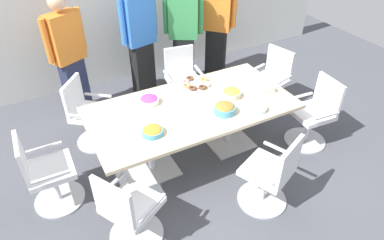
# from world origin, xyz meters

# --- Properties ---
(ground_plane) EXTENTS (10.00, 10.00, 0.01)m
(ground_plane) POSITION_xyz_m (0.00, 0.00, -0.01)
(ground_plane) COLOR #4C4F56
(conference_table) EXTENTS (2.40, 1.20, 0.75)m
(conference_table) POSITION_xyz_m (0.00, 0.00, 0.63)
(conference_table) COLOR #CCB793
(conference_table) RESTS_ON ground
(office_chair_0) EXTENTS (0.61, 0.61, 0.91)m
(office_chair_0) POSITION_xyz_m (0.41, 1.07, 0.41)
(office_chair_0) COLOR silver
(office_chair_0) RESTS_ON ground
(office_chair_1) EXTENTS (0.76, 0.76, 0.91)m
(office_chair_1) POSITION_xyz_m (-1.05, 0.87, 0.41)
(office_chair_1) COLOR silver
(office_chair_1) RESTS_ON ground
(office_chair_2) EXTENTS (0.54, 0.54, 0.91)m
(office_chair_2) POSITION_xyz_m (-1.70, 0.02, 0.41)
(office_chair_2) COLOR silver
(office_chair_2) RESTS_ON ground
(office_chair_3) EXTENTS (0.74, 0.74, 0.91)m
(office_chair_3) POSITION_xyz_m (-1.10, -0.84, 0.41)
(office_chair_3) COLOR silver
(office_chair_3) RESTS_ON ground
(office_chair_4) EXTENTS (0.71, 0.71, 0.91)m
(office_chair_4) POSITION_xyz_m (0.36, -1.08, 0.41)
(office_chair_4) COLOR silver
(office_chair_4) RESTS_ON ground
(office_chair_5) EXTENTS (0.58, 0.58, 0.91)m
(office_chair_5) POSITION_xyz_m (1.53, -0.48, 0.41)
(office_chair_5) COLOR silver
(office_chair_5) RESTS_ON ground
(office_chair_6) EXTENTS (0.65, 0.65, 0.91)m
(office_chair_6) POSITION_xyz_m (1.55, 0.45, 0.41)
(office_chair_6) COLOR silver
(office_chair_6) RESTS_ON ground
(person_standing_0) EXTENTS (0.59, 0.39, 1.75)m
(person_standing_0) POSITION_xyz_m (-1.03, 1.69, 0.91)
(person_standing_0) COLOR #232842
(person_standing_0) RESTS_ON ground
(person_standing_1) EXTENTS (0.61, 0.31, 1.86)m
(person_standing_1) POSITION_xyz_m (0.01, 1.65, 0.98)
(person_standing_1) COLOR black
(person_standing_1) RESTS_ON ground
(person_standing_2) EXTENTS (0.57, 0.41, 1.80)m
(person_standing_2) POSITION_xyz_m (0.70, 1.61, 0.94)
(person_standing_2) COLOR black
(person_standing_2) RESTS_ON ground
(person_standing_3) EXTENTS (0.49, 0.49, 1.79)m
(person_standing_3) POSITION_xyz_m (1.33, 1.66, 0.94)
(person_standing_3) COLOR black
(person_standing_3) RESTS_ON ground
(snack_bowl_candy_mix) EXTENTS (0.23, 0.23, 0.09)m
(snack_bowl_candy_mix) POSITION_xyz_m (-0.41, 0.29, 0.79)
(snack_bowl_candy_mix) COLOR white
(snack_bowl_candy_mix) RESTS_ON conference_table
(snack_bowl_chips_yellow) EXTENTS (0.22, 0.22, 0.10)m
(snack_bowl_chips_yellow) POSITION_xyz_m (0.52, -0.04, 0.80)
(snack_bowl_chips_yellow) COLOR beige
(snack_bowl_chips_yellow) RESTS_ON conference_table
(snack_bowl_pretzels) EXTENTS (0.25, 0.25, 0.12)m
(snack_bowl_pretzels) POSITION_xyz_m (0.27, -0.28, 0.81)
(snack_bowl_pretzels) COLOR #4C9EC6
(snack_bowl_pretzels) RESTS_ON conference_table
(snack_bowl_chips_orange) EXTENTS (0.22, 0.22, 0.08)m
(snack_bowl_chips_orange) POSITION_xyz_m (-0.60, -0.27, 0.79)
(snack_bowl_chips_orange) COLOR #4C9EC6
(snack_bowl_chips_orange) RESTS_ON conference_table
(donut_platter) EXTENTS (0.38, 0.38, 0.04)m
(donut_platter) POSITION_xyz_m (0.27, 0.41, 0.77)
(donut_platter) COLOR white
(donut_platter) RESTS_ON conference_table
(plate_stack) EXTENTS (0.22, 0.22, 0.05)m
(plate_stack) POSITION_xyz_m (0.63, -0.41, 0.77)
(plate_stack) COLOR white
(plate_stack) RESTS_ON conference_table
(napkin_pile) EXTENTS (0.20, 0.20, 0.08)m
(napkin_pile) POSITION_xyz_m (0.95, -0.12, 0.79)
(napkin_pile) COLOR white
(napkin_pile) RESTS_ON conference_table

